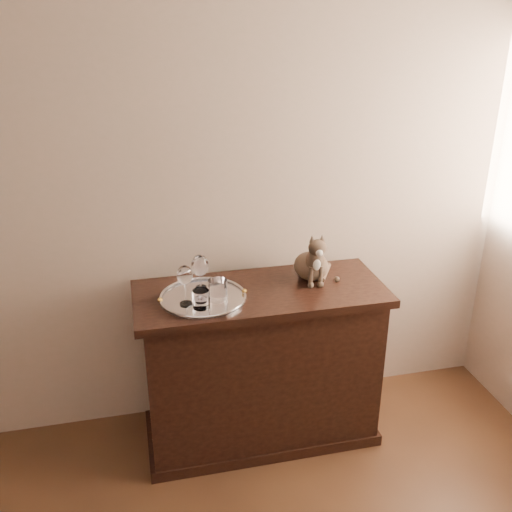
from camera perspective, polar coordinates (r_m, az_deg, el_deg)
The scene contains 9 objects.
wall_back at distance 2.76m, azimuth -13.39°, elevation 7.57°, with size 4.00×0.10×2.70m, color tan.
sideboard at distance 2.93m, azimuth 0.43°, elevation -10.87°, with size 1.20×0.50×0.85m, color black, non-canonical shape.
tray at distance 2.64m, azimuth -5.32°, elevation -4.23°, with size 0.40×0.40×0.01m, color silver.
wine_glass_b at distance 2.69m, azimuth -5.58°, elevation -1.54°, with size 0.06×0.06×0.17m, color white, non-canonical shape.
wine_glass_c at distance 2.54m, azimuth -7.09°, elevation -2.91°, with size 0.07×0.07×0.19m, color silver, non-canonical shape.
wine_glass_d at distance 2.59m, azimuth -5.58°, elevation -2.06°, with size 0.08×0.08×0.21m, color white, non-canonical shape.
tumbler_a at distance 2.59m, azimuth -3.83°, elevation -3.42°, with size 0.09×0.09×0.10m, color white.
tumbler_b at distance 2.53m, azimuth -5.54°, elevation -4.31°, with size 0.08×0.08×0.08m, color white.
cat at distance 2.79m, azimuth 5.59°, elevation 0.23°, with size 0.26×0.24×0.26m, color brown, non-canonical shape.
Camera 1 is at (0.03, -0.41, 2.07)m, focal length 40.00 mm.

